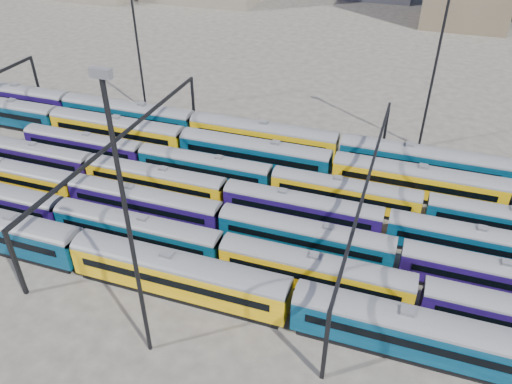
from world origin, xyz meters
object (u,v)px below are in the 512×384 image
(rake_1, at_px, (419,292))
(mast_2, at_px, (128,223))
(rake_2, at_px, (305,234))
(rake_0, at_px, (179,271))

(rake_1, xyz_separation_m, mast_2, (-21.80, -12.00, 11.42))
(rake_2, bearing_deg, rake_0, -135.24)
(rake_2, height_order, mast_2, mast_2)
(rake_0, height_order, rake_1, rake_0)
(rake_0, relative_size, mast_2, 4.40)
(rake_0, xyz_separation_m, rake_2, (10.08, 10.00, -0.42))
(rake_1, relative_size, mast_2, 4.62)
(rake_1, height_order, mast_2, mast_2)
(rake_1, xyz_separation_m, rake_2, (-12.13, 5.00, -0.04))
(rake_1, bearing_deg, rake_0, -167.32)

